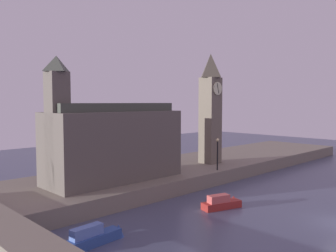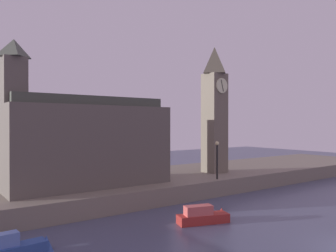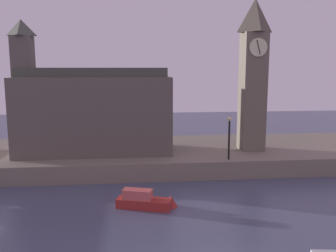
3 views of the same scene
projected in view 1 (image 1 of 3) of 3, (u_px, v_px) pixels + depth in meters
name	position (u px, v px, depth m)	size (l,w,h in m)	color
far_embankment	(160.00, 175.00, 40.45)	(70.00, 12.00, 1.50)	slate
clock_tower	(210.00, 107.00, 43.62)	(2.28, 2.33, 13.49)	#6B6051
parliament_hall	(111.00, 142.00, 33.99)	(13.44, 5.12, 11.49)	#5B544C
streetlamp	(217.00, 150.00, 39.30)	(0.36, 0.36, 3.56)	black
boat_dinghy_red	(223.00, 203.00, 30.33)	(4.21, 2.11, 1.35)	maroon
boat_tour_blue	(96.00, 237.00, 22.57)	(4.43, 1.22, 1.47)	#2D4C93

